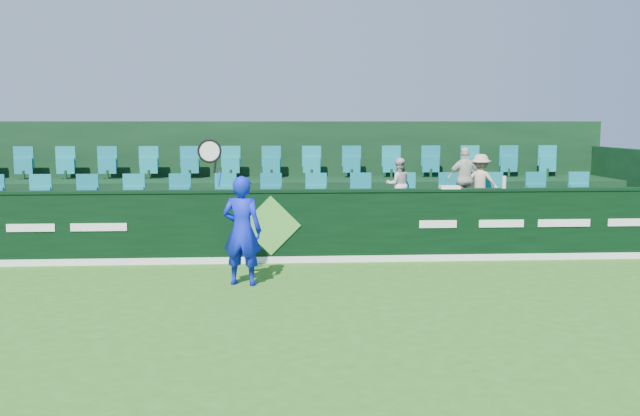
{
  "coord_description": "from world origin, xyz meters",
  "views": [
    {
      "loc": [
        0.08,
        -9.04,
        2.59
      ],
      "look_at": [
        0.83,
        2.8,
        1.15
      ],
      "focal_mm": 40.0,
      "sensor_mm": 36.0,
      "label": 1
    }
  ],
  "objects": [
    {
      "name": "sponsor_hoarding",
      "position": [
        0.0,
        4.0,
        0.67
      ],
      "size": [
        16.0,
        0.25,
        1.35
      ],
      "color": "black",
      "rests_on": "ground"
    },
    {
      "name": "drinks_bottle",
      "position": [
        4.37,
        4.0,
        1.47
      ],
      "size": [
        0.07,
        0.07,
        0.23
      ],
      "primitive_type": "cylinder",
      "color": "silver",
      "rests_on": "sponsor_hoarding"
    },
    {
      "name": "seat_row_back",
      "position": [
        0.0,
        7.3,
        1.6
      ],
      "size": [
        13.5,
        0.5,
        0.6
      ],
      "primitive_type": "cube",
      "color": "#127E86",
      "rests_on": "stand_tier_back"
    },
    {
      "name": "spectator_middle",
      "position": [
        3.92,
        5.12,
        1.44
      ],
      "size": [
        0.77,
        0.35,
        1.28
      ],
      "primitive_type": "imported",
      "rotation": [
        0.0,
        0.0,
        3.19
      ],
      "color": "beige",
      "rests_on": "stand_tier_front"
    },
    {
      "name": "tennis_player",
      "position": [
        -0.45,
        2.18,
        0.89
      ],
      "size": [
        1.06,
        0.57,
        2.35
      ],
      "color": "#0C1ACC",
      "rests_on": "ground"
    },
    {
      "name": "spectator_right",
      "position": [
        4.24,
        5.12,
        1.37
      ],
      "size": [
        0.84,
        0.65,
        1.14
      ],
      "primitive_type": "imported",
      "rotation": [
        0.0,
        0.0,
        2.79
      ],
      "color": "tan",
      "rests_on": "stand_tier_front"
    },
    {
      "name": "spectator_left",
      "position": [
        2.56,
        5.12,
        1.33
      ],
      "size": [
        0.56,
        0.46,
        1.07
      ],
      "primitive_type": "imported",
      "rotation": [
        0.0,
        0.0,
        3.26
      ],
      "color": "beige",
      "rests_on": "stand_tier_front"
    },
    {
      "name": "stand_rear",
      "position": [
        0.0,
        7.44,
        1.22
      ],
      "size": [
        16.0,
        4.1,
        2.6
      ],
      "color": "black",
      "rests_on": "ground"
    },
    {
      "name": "stand_tier_front",
      "position": [
        0.0,
        5.1,
        0.4
      ],
      "size": [
        16.0,
        2.0,
        0.8
      ],
      "primitive_type": "cube",
      "color": "black",
      "rests_on": "ground"
    },
    {
      "name": "towel",
      "position": [
        3.33,
        4.0,
        1.38
      ],
      "size": [
        0.36,
        0.24,
        0.05
      ],
      "primitive_type": "cube",
      "color": "white",
      "rests_on": "sponsor_hoarding"
    },
    {
      "name": "seat_row_front",
      "position": [
        0.0,
        5.5,
        1.1
      ],
      "size": [
        13.5,
        0.5,
        0.6
      ],
      "primitive_type": "cube",
      "color": "#127E86",
      "rests_on": "stand_tier_front"
    },
    {
      "name": "ground",
      "position": [
        0.0,
        0.0,
        0.0
      ],
      "size": [
        60.0,
        60.0,
        0.0
      ],
      "primitive_type": "plane",
      "color": "#2C6718",
      "rests_on": "ground"
    },
    {
      "name": "stand_tier_back",
      "position": [
        0.0,
        7.0,
        0.65
      ],
      "size": [
        16.0,
        1.8,
        1.3
      ],
      "primitive_type": "cube",
      "color": "black",
      "rests_on": "ground"
    }
  ]
}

